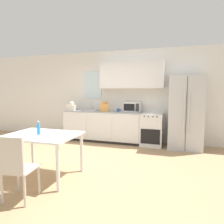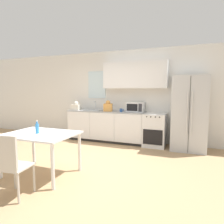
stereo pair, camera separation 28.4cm
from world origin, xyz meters
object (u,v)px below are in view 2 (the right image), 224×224
microwave (136,107)px  oven_range (155,130)px  dining_table (41,139)px  drink_bottle (37,128)px  coffee_mug (121,110)px  dining_chair_near (10,162)px  refrigerator (189,113)px

microwave → oven_range: bearing=-10.8°
dining_table → drink_bottle: bearing=-144.3°
coffee_mug → dining_chair_near: coffee_mug is taller
oven_range → microwave: (-0.57, 0.11, 0.61)m
dining_table → refrigerator: bearing=46.5°
refrigerator → oven_range: bearing=177.5°
oven_range → refrigerator: 1.00m
refrigerator → dining_chair_near: size_ratio=2.03×
refrigerator → coffee_mug: refrigerator is taller
oven_range → dining_table: (-1.60, -2.63, 0.22)m
dining_chair_near → drink_bottle: size_ratio=3.95×
drink_bottle → dining_table: bearing=35.7°
refrigerator → coffee_mug: bearing=-178.1°
drink_bottle → dining_chair_near: bearing=-73.6°
oven_range → dining_chair_near: size_ratio=0.96×
oven_range → dining_chair_near: (-1.41, -3.46, 0.09)m
oven_range → dining_table: size_ratio=0.73×
oven_range → dining_chair_near: 3.74m
dining_chair_near → oven_range: bearing=60.8°
refrigerator → drink_bottle: size_ratio=8.01×
drink_bottle → microwave: bearing=68.9°
drink_bottle → refrigerator: bearing=46.3°
oven_range → drink_bottle: drink_bottle is taller
refrigerator → coffee_mug: size_ratio=16.99×
oven_range → drink_bottle: (-1.64, -2.66, 0.41)m
oven_range → coffee_mug: bearing=-173.9°
coffee_mug → dining_table: (-0.66, -2.53, -0.30)m
drink_bottle → oven_range: bearing=58.3°
refrigerator → microwave: 1.45m
oven_range → coffee_mug: (-0.94, -0.10, 0.52)m
oven_range → microwave: microwave is taller
microwave → drink_bottle: 2.98m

